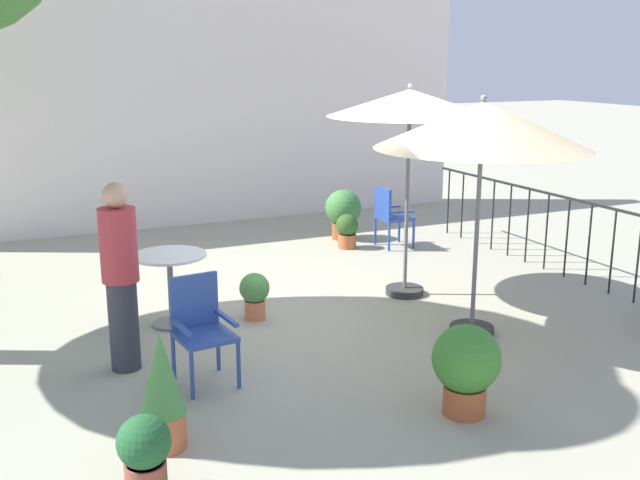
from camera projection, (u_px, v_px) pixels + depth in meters
name	position (u px, v px, depth m)	size (l,w,h in m)	color
ground_plane	(336.00, 311.00, 8.06)	(60.00, 60.00, 0.00)	#A09D88
villa_facade	(204.00, 100.00, 11.98)	(9.11, 0.30, 4.00)	silver
terrace_railing	(568.00, 224.00, 9.17)	(0.03, 5.59, 1.01)	black
patio_umbrella_0	(482.00, 127.00, 6.92)	(2.05, 2.05, 2.35)	#2D2D2D
patio_umbrella_1	(410.00, 106.00, 8.12)	(1.84, 1.84, 2.41)	#2D2D2D
cafe_table_0	(170.00, 276.00, 7.53)	(0.75, 0.75, 0.76)	white
patio_chair_0	(200.00, 324.00, 6.23)	(0.50, 0.51, 0.91)	#2E4B97
patio_chair_1	(390.00, 213.00, 10.67)	(0.44, 0.45, 0.88)	#28459D
potted_plant_0	(144.00, 452.00, 4.63)	(0.34, 0.34, 0.54)	brown
potted_plant_1	(162.00, 390.00, 5.16)	(0.33, 0.33, 0.86)	#C46540
potted_plant_2	(347.00, 230.00, 10.66)	(0.32, 0.32, 0.50)	#B65A33
potted_plant_3	(343.00, 211.00, 11.17)	(0.55, 0.55, 0.75)	brown
potted_plant_4	(255.00, 293.00, 7.77)	(0.32, 0.32, 0.50)	#D0724A
potted_plant_8	(466.00, 364.00, 5.67)	(0.53, 0.53, 0.72)	#AC5730
standing_person	(121.00, 275.00, 6.39)	(0.35, 0.35, 1.68)	#33333D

